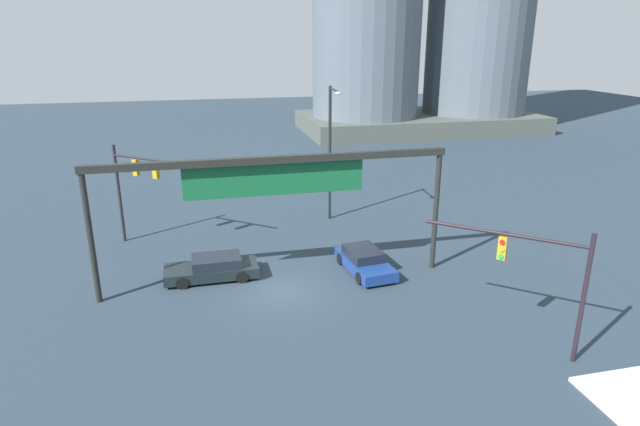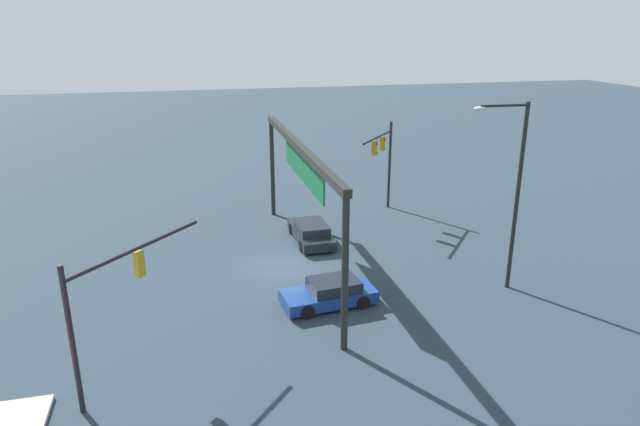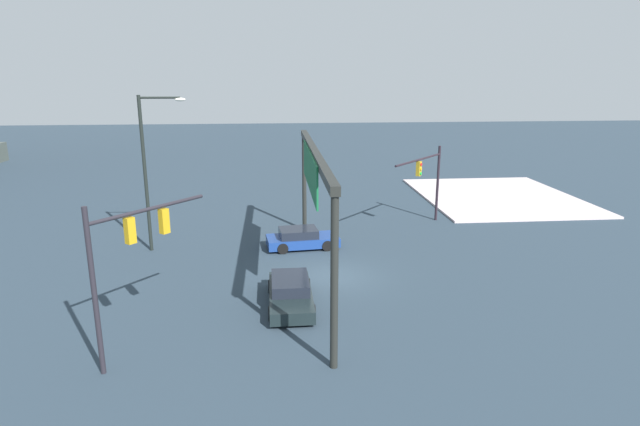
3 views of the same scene
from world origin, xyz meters
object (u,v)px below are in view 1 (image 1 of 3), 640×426
(streetlamp_curved_arm, at_px, (331,145))
(sedan_car_waiting_far, at_px, (365,261))
(sedan_car_approaching, at_px, (213,268))
(traffic_signal_opposite_side, at_px, (539,267))
(traffic_signal_near_corner, at_px, (134,178))

(streetlamp_curved_arm, relative_size, sedan_car_waiting_far, 2.03)
(sedan_car_approaching, bearing_deg, traffic_signal_opposite_side, 140.71)
(traffic_signal_opposite_side, xyz_separation_m, sedan_car_waiting_far, (-4.12, 8.84, -3.08))
(traffic_signal_opposite_side, distance_m, streetlamp_curved_arm, 17.97)
(traffic_signal_near_corner, distance_m, sedan_car_approaching, 8.01)
(traffic_signal_opposite_side, bearing_deg, sedan_car_waiting_far, -23.16)
(traffic_signal_near_corner, height_order, sedan_car_waiting_far, traffic_signal_near_corner)
(traffic_signal_opposite_side, xyz_separation_m, streetlamp_curved_arm, (-3.81, 17.49, 1.56))
(traffic_signal_opposite_side, relative_size, streetlamp_curved_arm, 0.59)
(traffic_signal_near_corner, relative_size, sedan_car_approaching, 1.25)
(traffic_signal_near_corner, height_order, sedan_car_approaching, traffic_signal_near_corner)
(traffic_signal_near_corner, relative_size, traffic_signal_opposite_side, 1.13)
(traffic_signal_near_corner, height_order, streetlamp_curved_arm, streetlamp_curved_arm)
(traffic_signal_near_corner, relative_size, sedan_car_waiting_far, 1.36)
(streetlamp_curved_arm, bearing_deg, traffic_signal_near_corner, -79.27)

